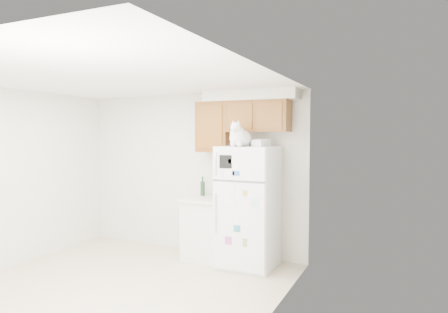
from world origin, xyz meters
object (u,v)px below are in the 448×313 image
Objects in this scene: base_counter at (207,228)px; bottle_green at (203,186)px; storage_box_back at (263,143)px; storage_box_front at (258,143)px; refrigerator at (248,206)px; cat at (240,137)px; bottle_amber at (216,187)px.

base_counter is 3.09× the size of bottle_green.
bottle_green is at bearing -163.79° from storage_box_back.
storage_box_front is (0.89, -0.22, 1.28)m from base_counter.
base_counter is 1.55m from storage_box_back.
refrigerator is 11.33× the size of storage_box_front.
refrigerator is 3.37× the size of cat.
cat is 1.64× the size of bottle_amber.
refrigerator is 1.85× the size of base_counter.
cat is at bearing -28.84° from bottle_green.
refrigerator is at bearing -17.66° from bottle_amber.
bottle_amber is at bearing -5.66° from bottle_green.
storage_box_back reaches higher than storage_box_front.
bottle_green is (-0.84, 0.21, 0.22)m from refrigerator.
bottle_green reaches higher than base_counter.
storage_box_back is at bearing 56.18° from cat.
storage_box_back is (0.22, 0.33, -0.08)m from cat.
bottle_green is 0.97× the size of bottle_amber.
cat reaches higher than storage_box_back.
storage_box_back reaches higher than bottle_green.
storage_box_back is 1.20× the size of storage_box_front.
cat reaches higher than bottle_amber.
bottle_green is at bearing 174.34° from bottle_amber.
refrigerator is at bearing -6.09° from base_counter.
refrigerator is 0.79m from base_counter.
bottle_amber is (-0.80, 0.33, -0.67)m from storage_box_front.
storage_box_front is (0.24, 0.08, -0.09)m from cat.
base_counter is at bearing 173.91° from refrigerator.
refrigerator reaches higher than base_counter.
refrigerator is at bearing 79.76° from cat.
bottle_green is at bearing 165.66° from refrigerator.
storage_box_front reaches higher than refrigerator.
bottle_green is at bearing 173.90° from storage_box_front.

